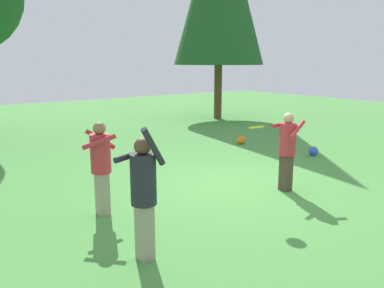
# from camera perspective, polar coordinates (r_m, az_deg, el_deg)

# --- Properties ---
(ground_plane) EXTENTS (40.00, 40.00, 0.00)m
(ground_plane) POSITION_cam_1_polar(r_m,az_deg,el_deg) (8.51, 6.02, -6.11)
(ground_plane) COLOR #4C9342
(person_thrower) EXTENTS (0.59, 0.57, 1.84)m
(person_thrower) POSITION_cam_1_polar(r_m,az_deg,el_deg) (5.22, -6.98, -6.35)
(person_thrower) COLOR gray
(person_thrower) RESTS_ON ground_plane
(person_catcher) EXTENTS (0.62, 0.57, 1.61)m
(person_catcher) POSITION_cam_1_polar(r_m,az_deg,el_deg) (8.22, 13.53, -0.18)
(person_catcher) COLOR #4C382D
(person_catcher) RESTS_ON ground_plane
(person_bystander) EXTENTS (0.70, 0.67, 1.63)m
(person_bystander) POSITION_cam_1_polar(r_m,az_deg,el_deg) (6.87, -12.97, -2.40)
(person_bystander) COLOR gray
(person_bystander) RESTS_ON ground_plane
(frisbee) EXTENTS (0.34, 0.33, 0.09)m
(frisbee) POSITION_cam_1_polar(r_m,az_deg,el_deg) (7.16, 9.26, 2.41)
(frisbee) COLOR yellow
(ball_orange) EXTENTS (0.28, 0.28, 0.28)m
(ball_orange) POSITION_cam_1_polar(r_m,az_deg,el_deg) (12.78, 7.08, 0.61)
(ball_orange) COLOR orange
(ball_orange) RESTS_ON ground_plane
(ball_blue) EXTENTS (0.26, 0.26, 0.26)m
(ball_blue) POSITION_cam_1_polar(r_m,az_deg,el_deg) (11.64, 17.06, -0.97)
(ball_blue) COLOR blue
(ball_blue) RESTS_ON ground_plane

